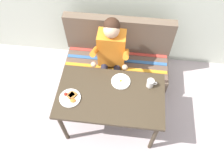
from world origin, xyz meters
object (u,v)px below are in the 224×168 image
at_px(couch, 117,64).
at_px(plate_breakfast, 70,97).
at_px(person, 111,53).
at_px(coffee_mug, 151,83).
at_px(plate_eggs, 121,81).
at_px(table, 110,98).

xyz_separation_m(couch, plate_breakfast, (-0.43, -0.86, 0.41)).
xyz_separation_m(couch, person, (-0.06, -0.17, 0.41)).
bearing_deg(person, coffee_mug, -40.16).
height_order(plate_breakfast, plate_eggs, plate_breakfast).
height_order(couch, plate_eggs, couch).
xyz_separation_m(couch, plate_eggs, (0.10, -0.58, 0.41)).
distance_m(table, couch, 0.83).
xyz_separation_m(table, plate_breakfast, (-0.43, -0.09, 0.10)).
xyz_separation_m(table, couch, (0.00, 0.76, -0.32)).
height_order(person, plate_breakfast, person).
relative_size(plate_eggs, coffee_mug, 1.85).
bearing_deg(table, coffee_mug, 21.84).
bearing_deg(plate_breakfast, plate_eggs, 27.73).
bearing_deg(coffee_mug, table, -158.16).
bearing_deg(plate_breakfast, table, 12.10).
bearing_deg(plate_eggs, person, 111.64).
relative_size(table, coffee_mug, 10.17).
xyz_separation_m(table, plate_eggs, (0.10, 0.19, 0.09)).
relative_size(plate_breakfast, coffee_mug, 1.98).
distance_m(table, plate_eggs, 0.23).
xyz_separation_m(plate_eggs, coffee_mug, (0.33, -0.01, 0.04)).
bearing_deg(coffee_mug, couch, 126.07).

